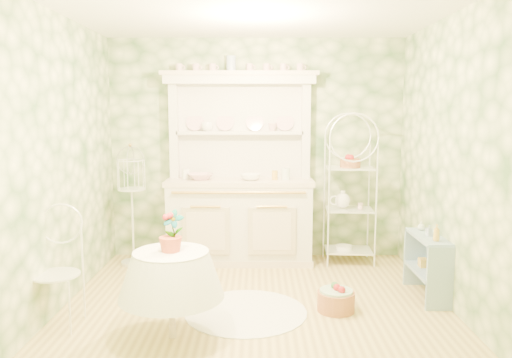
{
  "coord_description": "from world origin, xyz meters",
  "views": [
    {
      "loc": [
        0.02,
        -4.38,
        1.79
      ],
      "look_at": [
        0.0,
        0.5,
        1.15
      ],
      "focal_mm": 35.0,
      "sensor_mm": 36.0,
      "label": 1
    }
  ],
  "objects_px": {
    "cafe_chair": "(56,280)",
    "birdcage_stand": "(132,209)",
    "side_shelf": "(427,267)",
    "round_table": "(172,300)",
    "bakers_rack": "(350,193)",
    "floor_basket": "(336,300)",
    "kitchen_dresser": "(240,168)"
  },
  "relations": [
    {
      "from": "side_shelf",
      "to": "floor_basket",
      "type": "bearing_deg",
      "value": -155.92
    },
    {
      "from": "cafe_chair",
      "to": "round_table",
      "type": "bearing_deg",
      "value": -29.2
    },
    {
      "from": "round_table",
      "to": "cafe_chair",
      "type": "relative_size",
      "value": 0.78
    },
    {
      "from": "cafe_chair",
      "to": "birdcage_stand",
      "type": "distance_m",
      "value": 1.79
    },
    {
      "from": "round_table",
      "to": "cafe_chair",
      "type": "height_order",
      "value": "cafe_chair"
    },
    {
      "from": "cafe_chair",
      "to": "floor_basket",
      "type": "distance_m",
      "value": 2.45
    },
    {
      "from": "side_shelf",
      "to": "round_table",
      "type": "bearing_deg",
      "value": -155.58
    },
    {
      "from": "floor_basket",
      "to": "kitchen_dresser",
      "type": "bearing_deg",
      "value": 121.26
    },
    {
      "from": "round_table",
      "to": "birdcage_stand",
      "type": "height_order",
      "value": "birdcage_stand"
    },
    {
      "from": "kitchen_dresser",
      "to": "bakers_rack",
      "type": "height_order",
      "value": "kitchen_dresser"
    },
    {
      "from": "bakers_rack",
      "to": "floor_basket",
      "type": "relative_size",
      "value": 5.54
    },
    {
      "from": "kitchen_dresser",
      "to": "floor_basket",
      "type": "height_order",
      "value": "kitchen_dresser"
    },
    {
      "from": "kitchen_dresser",
      "to": "cafe_chair",
      "type": "distance_m",
      "value": 2.5
    },
    {
      "from": "side_shelf",
      "to": "birdcage_stand",
      "type": "xyz_separation_m",
      "value": [
        -3.15,
        1.05,
        0.37
      ]
    },
    {
      "from": "bakers_rack",
      "to": "cafe_chair",
      "type": "bearing_deg",
      "value": -142.47
    },
    {
      "from": "cafe_chair",
      "to": "floor_basket",
      "type": "height_order",
      "value": "cafe_chair"
    },
    {
      "from": "bakers_rack",
      "to": "floor_basket",
      "type": "xyz_separation_m",
      "value": [
        -0.38,
        -1.51,
        -0.75
      ]
    },
    {
      "from": "kitchen_dresser",
      "to": "floor_basket",
      "type": "distance_m",
      "value": 2.08
    },
    {
      "from": "kitchen_dresser",
      "to": "cafe_chair",
      "type": "bearing_deg",
      "value": -128.35
    },
    {
      "from": "round_table",
      "to": "bakers_rack",
      "type": "bearing_deg",
      "value": 49.18
    },
    {
      "from": "cafe_chair",
      "to": "kitchen_dresser",
      "type": "bearing_deg",
      "value": 34.58
    },
    {
      "from": "side_shelf",
      "to": "floor_basket",
      "type": "distance_m",
      "value": 1.04
    },
    {
      "from": "cafe_chair",
      "to": "side_shelf",
      "type": "bearing_deg",
      "value": -5.33
    },
    {
      "from": "cafe_chair",
      "to": "floor_basket",
      "type": "relative_size",
      "value": 2.62
    },
    {
      "from": "side_shelf",
      "to": "round_table",
      "type": "distance_m",
      "value": 2.52
    },
    {
      "from": "kitchen_dresser",
      "to": "side_shelf",
      "type": "xyz_separation_m",
      "value": [
        1.88,
        -1.17,
        -0.84
      ]
    },
    {
      "from": "side_shelf",
      "to": "cafe_chair",
      "type": "height_order",
      "value": "cafe_chair"
    },
    {
      "from": "side_shelf",
      "to": "round_table",
      "type": "xyz_separation_m",
      "value": [
        -2.35,
        -0.92,
        0.01
      ]
    },
    {
      "from": "bakers_rack",
      "to": "round_table",
      "type": "height_order",
      "value": "bakers_rack"
    },
    {
      "from": "bakers_rack",
      "to": "floor_basket",
      "type": "bearing_deg",
      "value": -100.14
    },
    {
      "from": "round_table",
      "to": "floor_basket",
      "type": "relative_size",
      "value": 2.04
    },
    {
      "from": "cafe_chair",
      "to": "birdcage_stand",
      "type": "relative_size",
      "value": 0.6
    }
  ]
}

